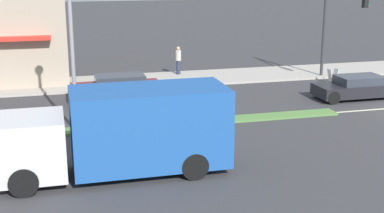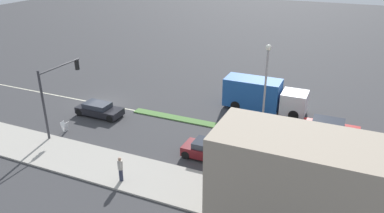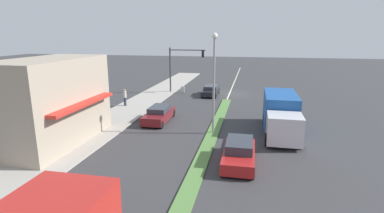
{
  "view_description": "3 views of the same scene",
  "coord_description": "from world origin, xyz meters",
  "px_view_note": "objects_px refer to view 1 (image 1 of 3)",
  "views": [
    {
      "loc": [
        -21.71,
        16.54,
        6.79
      ],
      "look_at": [
        -1.83,
        11.35,
        1.27
      ],
      "focal_mm": 50.0,
      "sensor_mm": 36.0,
      "label": 1
    },
    {
      "loc": [
        26.85,
        21.54,
        14.28
      ],
      "look_at": [
        1.17,
        10.2,
        2.0
      ],
      "focal_mm": 35.0,
      "sensor_mm": 36.0,
      "label": 2
    },
    {
      "loc": [
        -2.75,
        37.39,
        7.41
      ],
      "look_at": [
        1.95,
        14.27,
        1.64
      ],
      "focal_mm": 28.0,
      "sensor_mm": 36.0,
      "label": 3
    }
  ],
  "objects_px": {
    "delivery_truck": "(123,131)",
    "street_lamp": "(70,16)",
    "warning_aframe_sign": "(332,76)",
    "sedan_dark": "(356,87)",
    "sedan_maroon": "(117,88)",
    "traffic_signal_main": "(337,15)",
    "pedestrian": "(178,60)"
  },
  "relations": [
    {
      "from": "delivery_truck",
      "to": "warning_aframe_sign",
      "type": "bearing_deg",
      "value": -51.53
    },
    {
      "from": "sedan_dark",
      "to": "sedan_maroon",
      "type": "relative_size",
      "value": 0.92
    },
    {
      "from": "warning_aframe_sign",
      "to": "sedan_dark",
      "type": "xyz_separation_m",
      "value": [
        -3.69,
        0.71,
        0.16
      ]
    },
    {
      "from": "warning_aframe_sign",
      "to": "sedan_dark",
      "type": "distance_m",
      "value": 3.76
    },
    {
      "from": "traffic_signal_main",
      "to": "warning_aframe_sign",
      "type": "xyz_separation_m",
      "value": [
        -0.24,
        0.17,
        -3.47
      ]
    },
    {
      "from": "delivery_truck",
      "to": "sedan_maroon",
      "type": "height_order",
      "value": "delivery_truck"
    },
    {
      "from": "delivery_truck",
      "to": "traffic_signal_main",
      "type": "bearing_deg",
      "value": -51.26
    },
    {
      "from": "traffic_signal_main",
      "to": "delivery_truck",
      "type": "height_order",
      "value": "traffic_signal_main"
    },
    {
      "from": "pedestrian",
      "to": "sedan_maroon",
      "type": "xyz_separation_m",
      "value": [
        -5.09,
        4.43,
        -0.4
      ]
    },
    {
      "from": "traffic_signal_main",
      "to": "pedestrian",
      "type": "distance_m",
      "value": 9.77
    },
    {
      "from": "traffic_signal_main",
      "to": "sedan_dark",
      "type": "relative_size",
      "value": 1.34
    },
    {
      "from": "warning_aframe_sign",
      "to": "delivery_truck",
      "type": "xyz_separation_m",
      "value": [
        -10.89,
        13.7,
        1.04
      ]
    },
    {
      "from": "delivery_truck",
      "to": "sedan_maroon",
      "type": "distance_m",
      "value": 10.08
    },
    {
      "from": "pedestrian",
      "to": "sedan_maroon",
      "type": "bearing_deg",
      "value": 138.92
    },
    {
      "from": "sedan_dark",
      "to": "sedan_maroon",
      "type": "height_order",
      "value": "sedan_maroon"
    },
    {
      "from": "street_lamp",
      "to": "warning_aframe_sign",
      "type": "height_order",
      "value": "street_lamp"
    },
    {
      "from": "traffic_signal_main",
      "to": "sedan_dark",
      "type": "xyz_separation_m",
      "value": [
        -3.92,
        0.87,
        -3.31
      ]
    },
    {
      "from": "traffic_signal_main",
      "to": "warning_aframe_sign",
      "type": "bearing_deg",
      "value": 144.8
    },
    {
      "from": "pedestrian",
      "to": "sedan_maroon",
      "type": "height_order",
      "value": "pedestrian"
    },
    {
      "from": "delivery_truck",
      "to": "pedestrian",
      "type": "bearing_deg",
      "value": -19.72
    },
    {
      "from": "street_lamp",
      "to": "pedestrian",
      "type": "height_order",
      "value": "street_lamp"
    },
    {
      "from": "sedan_dark",
      "to": "pedestrian",
      "type": "bearing_deg",
      "value": 43.89
    },
    {
      "from": "sedan_dark",
      "to": "sedan_maroon",
      "type": "xyz_separation_m",
      "value": [
        2.8,
        12.02,
        0.04
      ]
    },
    {
      "from": "traffic_signal_main",
      "to": "sedan_maroon",
      "type": "height_order",
      "value": "traffic_signal_main"
    },
    {
      "from": "warning_aframe_sign",
      "to": "traffic_signal_main",
      "type": "bearing_deg",
      "value": -35.2
    },
    {
      "from": "warning_aframe_sign",
      "to": "sedan_maroon",
      "type": "xyz_separation_m",
      "value": [
        -0.89,
        12.73,
        0.2
      ]
    },
    {
      "from": "pedestrian",
      "to": "sedan_dark",
      "type": "height_order",
      "value": "pedestrian"
    },
    {
      "from": "street_lamp",
      "to": "sedan_dark",
      "type": "relative_size",
      "value": 1.76
    },
    {
      "from": "pedestrian",
      "to": "sedan_dark",
      "type": "bearing_deg",
      "value": -136.11
    },
    {
      "from": "pedestrian",
      "to": "delivery_truck",
      "type": "bearing_deg",
      "value": 160.28
    },
    {
      "from": "pedestrian",
      "to": "sedan_dark",
      "type": "relative_size",
      "value": 0.41
    },
    {
      "from": "delivery_truck",
      "to": "street_lamp",
      "type": "bearing_deg",
      "value": 14.62
    }
  ]
}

